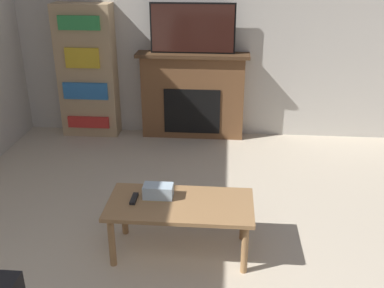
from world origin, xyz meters
TOP-DOWN VIEW (x-y plane):
  - wall_back at (0.00, 4.80)m, footprint 5.58×0.06m
  - fireplace at (-0.20, 4.66)m, footprint 1.31×0.28m
  - tv at (-0.20, 4.64)m, footprint 0.96×0.03m
  - coffee_table at (-0.10, 2.34)m, footprint 1.07×0.52m
  - tissue_box at (-0.27, 2.41)m, footprint 0.22×0.12m
  - remote_control at (-0.45, 2.35)m, footprint 0.04×0.15m
  - bookshelf at (-1.45, 4.64)m, footprint 0.68×0.29m

SIDE VIEW (x-z plane):
  - coffee_table at x=-0.10m, z-range 0.16..0.59m
  - remote_control at x=-0.45m, z-range 0.43..0.45m
  - tissue_box at x=-0.27m, z-range 0.43..0.53m
  - fireplace at x=-0.20m, z-range 0.00..1.03m
  - bookshelf at x=-1.45m, z-range 0.00..1.57m
  - tv at x=-0.20m, z-range 1.03..1.59m
  - wall_back at x=0.00m, z-range 0.00..2.70m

